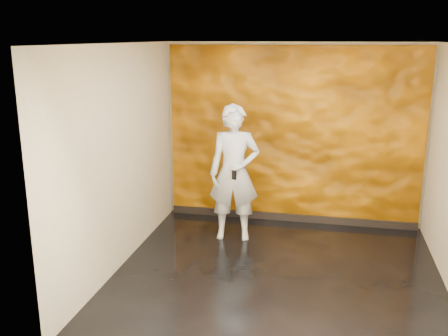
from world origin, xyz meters
TOP-DOWN VIEW (x-y plane):
  - room at (0.00, 0.00)m, footprint 4.02×4.02m
  - feature_wall at (0.00, 1.96)m, footprint 3.90×0.06m
  - baseboard at (0.00, 1.92)m, footprint 3.90×0.04m
  - man at (-0.75, 1.08)m, footprint 0.77×0.56m
  - phone at (-0.70, 0.81)m, footprint 0.07×0.04m

SIDE VIEW (x-z plane):
  - baseboard at x=0.00m, z-range 0.00..0.12m
  - man at x=-0.75m, z-range 0.00..1.97m
  - phone at x=-0.70m, z-range 0.96..1.09m
  - feature_wall at x=0.00m, z-range 0.00..2.75m
  - room at x=0.00m, z-range -0.01..2.81m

